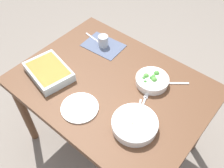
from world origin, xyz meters
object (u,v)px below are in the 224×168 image
object	(u,v)px
baking_dish	(49,71)
drink_cup	(103,42)
broccoli_bowl	(152,80)
spoon_spare	(96,40)
spoon_by_stew	(137,114)
fork_on_table	(144,102)
spoon_by_broccoli	(171,83)
stew_bowl	(135,124)
side_plate	(80,108)

from	to	relation	value
baking_dish	drink_cup	xyz separation A→B (m)	(0.08, 0.44, 0.00)
broccoli_bowl	spoon_spare	xyz separation A→B (m)	(-0.56, 0.09, -0.03)
drink_cup	spoon_spare	world-z (taller)	drink_cup
spoon_by_stew	fork_on_table	bearing A→B (deg)	103.50
drink_cup	spoon_by_stew	size ratio (longest dim) A/B	0.51
spoon_by_broccoli	baking_dish	bearing A→B (deg)	-145.44
spoon_by_stew	spoon_spare	distance (m)	0.72
spoon_by_stew	stew_bowl	bearing A→B (deg)	-64.85
spoon_by_stew	spoon_by_broccoli	bearing A→B (deg)	86.20
baking_dish	spoon_by_broccoli	world-z (taller)	baking_dish
drink_cup	side_plate	xyz separation A→B (m)	(0.26, -0.51, -0.03)
spoon_by_stew	spoon_spare	bearing A→B (deg)	151.68
broccoli_bowl	drink_cup	size ratio (longest dim) A/B	2.47
broccoli_bowl	side_plate	world-z (taller)	broccoli_bowl
spoon_spare	spoon_by_broccoli	bearing A→B (deg)	-0.91
drink_cup	fork_on_table	bearing A→B (deg)	-23.93
spoon_spare	baking_dish	bearing A→B (deg)	-89.07
stew_bowl	fork_on_table	bearing A→B (deg)	108.82
stew_bowl	spoon_by_stew	distance (m)	0.09
baking_dish	fork_on_table	size ratio (longest dim) A/B	1.96
broccoli_bowl	fork_on_table	world-z (taller)	broccoli_bowl
baking_dish	spoon_spare	size ratio (longest dim) A/B	1.93
spoon_by_stew	spoon_by_broccoli	size ratio (longest dim) A/B	1.13
stew_bowl	baking_dish	world-z (taller)	baking_dish
drink_cup	stew_bowl	bearing A→B (deg)	-34.83
spoon_by_stew	fork_on_table	world-z (taller)	spoon_by_stew
spoon_spare	spoon_by_stew	bearing A→B (deg)	-28.32
baking_dish	spoon_spare	distance (m)	0.46
spoon_by_stew	spoon_spare	world-z (taller)	same
drink_cup	spoon_spare	size ratio (longest dim) A/B	0.48
broccoli_bowl	spoon_spare	bearing A→B (deg)	171.06
baking_dish	fork_on_table	world-z (taller)	baking_dish
spoon_spare	fork_on_table	xyz separation A→B (m)	(0.61, -0.24, -0.00)
spoon_spare	side_plate	bearing A→B (deg)	-56.18
drink_cup	spoon_spare	bearing A→B (deg)	173.15
baking_dish	spoon_by_stew	world-z (taller)	baking_dish
stew_bowl	side_plate	distance (m)	0.34
stew_bowl	spoon_by_stew	world-z (taller)	stew_bowl
spoon_by_stew	fork_on_table	size ratio (longest dim) A/B	0.96
baking_dish	drink_cup	world-z (taller)	drink_cup
baking_dish	side_plate	bearing A→B (deg)	-10.52
spoon_spare	stew_bowl	bearing A→B (deg)	-31.97
spoon_by_broccoli	fork_on_table	size ratio (longest dim) A/B	0.85
stew_bowl	spoon_spare	bearing A→B (deg)	148.03
broccoli_bowl	fork_on_table	xyz separation A→B (m)	(0.05, -0.15, -0.03)
baking_dish	drink_cup	size ratio (longest dim) A/B	3.99
broccoli_bowl	fork_on_table	bearing A→B (deg)	-72.24
stew_bowl	drink_cup	size ratio (longest dim) A/B	3.00
stew_bowl	fork_on_table	world-z (taller)	stew_bowl
baking_dish	spoon_spare	world-z (taller)	baking_dish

